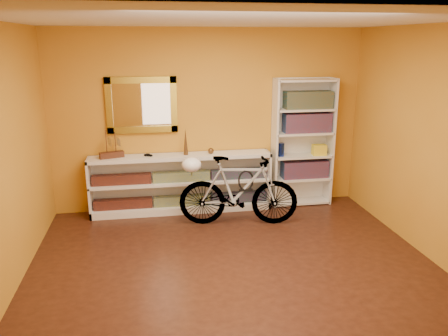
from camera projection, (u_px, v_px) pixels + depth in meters
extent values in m
cube|color=black|center=(235.00, 268.00, 4.91)|extent=(4.50, 4.00, 0.01)
cube|color=silver|center=(236.00, 20.00, 4.19)|extent=(4.50, 4.00, 0.01)
cube|color=#BF7B1C|center=(209.00, 120.00, 6.45)|extent=(4.50, 0.01, 2.60)
cube|color=#BF7B1C|center=(1.00, 164.00, 4.19)|extent=(0.01, 4.00, 2.60)
cube|color=#BF7B1C|center=(435.00, 145.00, 4.91)|extent=(0.01, 4.00, 2.60)
cube|color=olive|center=(142.00, 105.00, 6.19)|extent=(0.98, 0.06, 0.78)
cube|color=silver|center=(267.00, 186.00, 6.86)|extent=(0.09, 0.02, 0.09)
cube|color=black|center=(182.00, 200.00, 6.49)|extent=(2.50, 0.13, 0.14)
cube|color=navy|center=(181.00, 176.00, 6.39)|extent=(2.50, 0.13, 0.14)
imported|color=black|center=(148.00, 156.00, 6.25)|extent=(0.00, 0.00, 0.00)
cone|color=#54381D|center=(186.00, 141.00, 6.28)|extent=(0.07, 0.07, 0.39)
sphere|color=#54381D|center=(211.00, 151.00, 6.38)|extent=(0.08, 0.08, 0.08)
cube|color=maroon|center=(304.00, 169.00, 6.73)|extent=(0.70, 0.22, 0.26)
cube|color=maroon|center=(307.00, 123.00, 6.53)|extent=(0.70, 0.22, 0.28)
cube|color=#16494F|center=(308.00, 100.00, 6.44)|extent=(0.70, 0.22, 0.25)
cylinder|color=navy|center=(281.00, 150.00, 6.56)|extent=(0.09, 0.09, 0.20)
cube|color=maroon|center=(291.00, 102.00, 6.44)|extent=(0.18, 0.18, 0.20)
cube|color=yellow|center=(319.00, 150.00, 6.64)|extent=(0.21, 0.15, 0.16)
imported|color=silver|center=(239.00, 191.00, 5.95)|extent=(0.67, 1.68, 0.96)
ellipsoid|color=white|center=(192.00, 165.00, 5.84)|extent=(0.26, 0.25, 0.20)
torus|color=black|center=(246.00, 180.00, 5.91)|extent=(0.21, 0.02, 0.21)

